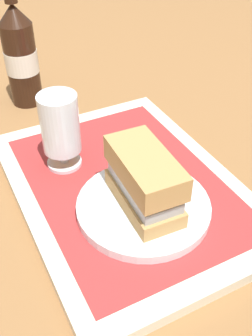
% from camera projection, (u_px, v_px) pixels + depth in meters
% --- Properties ---
extents(ground_plane, '(3.00, 3.00, 0.00)m').
position_uv_depth(ground_plane, '(126.00, 192.00, 0.63)').
color(ground_plane, olive).
extents(tray, '(0.44, 0.32, 0.02)m').
position_uv_depth(tray, '(126.00, 188.00, 0.63)').
color(tray, beige).
rests_on(tray, ground_plane).
extents(placemat, '(0.38, 0.27, 0.00)m').
position_uv_depth(placemat, '(126.00, 183.00, 0.62)').
color(placemat, '#9E2D2D').
rests_on(placemat, tray).
extents(plate, '(0.19, 0.19, 0.01)m').
position_uv_depth(plate, '(143.00, 207.00, 0.57)').
color(plate, white).
rests_on(plate, placemat).
extents(sandwich, '(0.14, 0.07, 0.08)m').
position_uv_depth(sandwich, '(143.00, 179.00, 0.54)').
color(sandwich, tan).
rests_on(sandwich, plate).
extents(beer_glass, '(0.06, 0.06, 0.12)m').
position_uv_depth(beer_glass, '(60.00, 129.00, 0.61)').
color(beer_glass, silver).
rests_on(beer_glass, placemat).
extents(beer_bottle, '(0.07, 0.07, 0.27)m').
position_uv_depth(beer_bottle, '(20.00, 55.00, 0.79)').
color(beer_bottle, black).
rests_on(beer_bottle, ground_plane).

